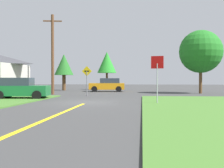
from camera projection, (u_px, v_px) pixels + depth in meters
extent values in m
plane|color=#3D3D3D|center=(87.00, 102.00, 17.88)|extent=(120.00, 120.00, 0.00)
cube|color=yellow|center=(43.00, 121.00, 9.93)|extent=(0.20, 14.00, 0.01)
cylinder|color=#9EA0A8|center=(157.00, 84.00, 16.65)|extent=(0.07, 0.07, 2.46)
cube|color=red|center=(157.00, 62.00, 16.62)|extent=(0.75, 0.19, 0.75)
cube|color=orange|center=(107.00, 86.00, 33.48)|extent=(4.43, 2.35, 0.76)
cube|color=#2D3842|center=(110.00, 81.00, 33.47)|extent=(2.51, 1.90, 0.60)
cylinder|color=black|center=(94.00, 89.00, 32.56)|extent=(0.70, 0.30, 0.68)
cylinder|color=black|center=(95.00, 88.00, 34.39)|extent=(0.70, 0.30, 0.68)
cylinder|color=black|center=(119.00, 89.00, 32.58)|extent=(0.70, 0.30, 0.68)
cylinder|color=black|center=(118.00, 88.00, 34.41)|extent=(0.70, 0.30, 0.68)
cube|color=#196B33|center=(22.00, 91.00, 20.91)|extent=(4.21, 2.24, 0.76)
cube|color=#2D3842|center=(17.00, 82.00, 20.89)|extent=(2.38, 1.81, 0.60)
cylinder|color=black|center=(43.00, 94.00, 21.79)|extent=(0.70, 0.30, 0.68)
cylinder|color=black|center=(37.00, 95.00, 20.05)|extent=(0.70, 0.30, 0.68)
cylinder|color=black|center=(8.00, 94.00, 21.77)|extent=(0.70, 0.30, 0.68)
cylinder|color=brown|center=(53.00, 55.00, 26.94)|extent=(0.28, 0.28, 7.81)
cube|color=brown|center=(52.00, 21.00, 26.88)|extent=(1.79, 0.47, 0.12)
cylinder|color=slate|center=(87.00, 84.00, 24.37)|extent=(0.08, 0.08, 2.22)
cube|color=yellow|center=(87.00, 71.00, 24.35)|extent=(0.90, 0.09, 0.91)
cube|color=black|center=(87.00, 71.00, 24.35)|extent=(0.45, 0.07, 0.10)
cylinder|color=brown|center=(201.00, 81.00, 29.01)|extent=(0.33, 0.33, 2.61)
sphere|color=#207120|center=(201.00, 52.00, 28.95)|extent=(4.50, 4.50, 4.50)
cylinder|color=brown|center=(107.00, 81.00, 39.31)|extent=(0.30, 0.30, 2.41)
cone|color=#258B27|center=(107.00, 62.00, 39.26)|extent=(2.73, 2.73, 3.00)
cylinder|color=brown|center=(64.00, 83.00, 36.79)|extent=(0.47, 0.47, 2.07)
cone|color=#246923|center=(64.00, 65.00, 36.75)|extent=(2.53, 2.53, 2.78)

